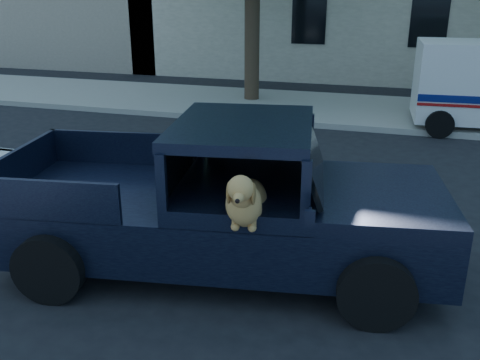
{
  "coord_description": "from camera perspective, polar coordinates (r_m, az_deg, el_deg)",
  "views": [
    {
      "loc": [
        0.23,
        -5.88,
        3.46
      ],
      "look_at": [
        -1.38,
        -0.46,
        1.37
      ],
      "focal_mm": 40.0,
      "sensor_mm": 36.0,
      "label": 1
    }
  ],
  "objects": [
    {
      "name": "pickup_truck",
      "position": [
        6.75,
        -2.65,
        -4.3
      ],
      "size": [
        5.63,
        3.02,
        1.93
      ],
      "rotation": [
        0.0,
        0.0,
        0.15
      ],
      "color": "black",
      "rests_on": "ground"
    },
    {
      "name": "far_sidewalk",
      "position": [
        15.46,
        15.39,
        6.97
      ],
      "size": [
        60.0,
        4.0,
        0.15
      ],
      "primitive_type": "cube",
      "color": "gray",
      "rests_on": "ground"
    },
    {
      "name": "ground",
      "position": [
        6.83,
        12.51,
        -10.66
      ],
      "size": [
        120.0,
        120.0,
        0.0
      ],
      "primitive_type": "plane",
      "color": "black",
      "rests_on": "ground"
    }
  ]
}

